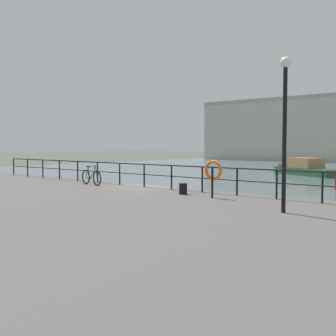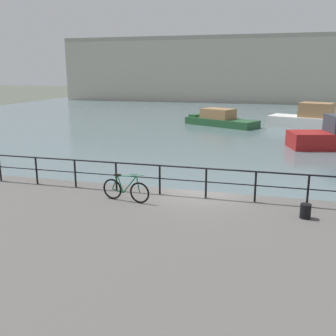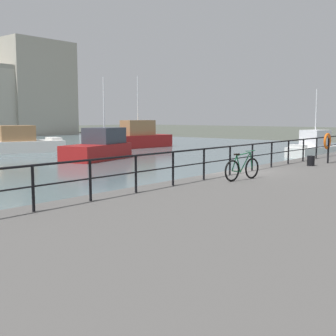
% 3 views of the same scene
% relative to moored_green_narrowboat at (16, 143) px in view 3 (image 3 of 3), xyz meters
% --- Properties ---
extents(ground_plane, '(240.00, 240.00, 0.00)m').
position_rel_moored_green_narrowboat_xyz_m(ground_plane, '(-6.46, -26.36, -0.85)').
color(ground_plane, '#4C5147').
extents(moored_green_narrowboat, '(8.88, 5.42, 2.41)m').
position_rel_moored_green_narrowboat_xyz_m(moored_green_narrowboat, '(0.00, 0.00, 0.00)').
color(moored_green_narrowboat, white).
rests_on(moored_green_narrowboat, water_basin).
extents(moored_harbor_tender, '(5.52, 2.77, 5.37)m').
position_rel_moored_green_narrowboat_xyz_m(moored_harbor_tender, '(13.07, -22.05, -0.05)').
color(moored_harbor_tender, white).
rests_on(moored_harbor_tender, water_basin).
extents(moored_cabin_cruiser, '(7.34, 2.91, 7.34)m').
position_rel_moored_green_narrowboat_xyz_m(moored_cabin_cruiser, '(11.66, -4.14, 0.23)').
color(moored_cabin_cruiser, maroon).
rests_on(moored_cabin_cruiser, water_basin).
extents(moored_red_daysailer, '(6.47, 3.98, 6.17)m').
position_rel_moored_green_narrowboat_xyz_m(moored_red_daysailer, '(0.57, -10.49, 0.10)').
color(moored_red_daysailer, maroon).
rests_on(moored_red_daysailer, water_basin).
extents(quay_railing, '(21.65, 0.07, 1.08)m').
position_rel_moored_green_narrowboat_xyz_m(quay_railing, '(-6.92, -27.11, 0.95)').
color(quay_railing, black).
rests_on(quay_railing, quay_promenade).
extents(parked_bicycle, '(1.76, 0.33, 0.98)m').
position_rel_moored_green_narrowboat_xyz_m(parked_bicycle, '(-8.65, -28.15, 0.60)').
color(parked_bicycle, black).
rests_on(parked_bicycle, quay_promenade).
extents(mooring_bollard, '(0.32, 0.32, 0.44)m').
position_rel_moored_green_narrowboat_xyz_m(mooring_bollard, '(-2.90, -28.22, 0.43)').
color(mooring_bollard, black).
rests_on(mooring_bollard, quay_promenade).
extents(life_ring_stand, '(0.75, 0.16, 1.40)m').
position_rel_moored_green_narrowboat_xyz_m(life_ring_stand, '(-1.37, -28.35, 1.18)').
color(life_ring_stand, black).
rests_on(life_ring_stand, quay_promenade).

